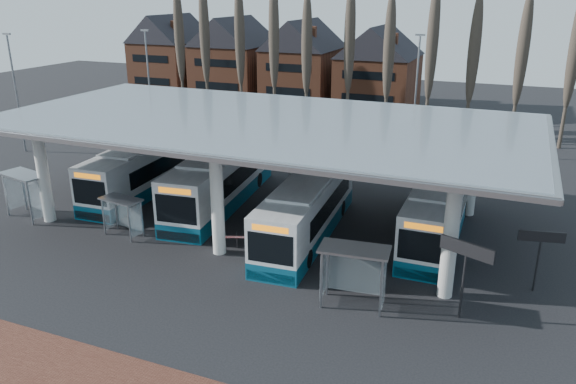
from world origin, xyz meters
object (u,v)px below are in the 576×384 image
at_px(bus_1, 222,178).
at_px(bus_3, 439,208).
at_px(shelter_2, 355,263).
at_px(bus_0, 147,168).
at_px(bus_2, 308,209).
at_px(shelter_0, 27,185).
at_px(shelter_1, 123,208).

bearing_deg(bus_1, bus_3, -5.60).
bearing_deg(shelter_2, bus_0, 146.26).
height_order(bus_0, bus_2, bus_0).
relative_size(bus_0, shelter_2, 3.95).
distance_m(bus_0, shelter_2, 20.31).
bearing_deg(shelter_2, bus_1, 136.20).
distance_m(shelter_0, shelter_2, 21.92).
xyz_separation_m(bus_3, shelter_1, (-16.85, -7.05, 0.05)).
relative_size(bus_2, shelter_0, 3.73).
bearing_deg(shelter_0, bus_3, 28.51).
relative_size(bus_1, bus_2, 1.07).
height_order(bus_2, bus_3, bus_2).
height_order(bus_1, bus_3, bus_1).
relative_size(bus_0, bus_3, 1.03).
distance_m(bus_0, shelter_0, 8.06).
relative_size(bus_1, shelter_2, 4.16).
height_order(shelter_0, shelter_2, shelter_0).
distance_m(bus_2, shelter_1, 10.66).
height_order(bus_2, shelter_0, bus_2).
relative_size(bus_2, bus_3, 1.02).
bearing_deg(shelter_0, bus_2, 25.54).
bearing_deg(bus_0, shelter_2, -31.40).
height_order(bus_1, shelter_0, bus_1).
distance_m(bus_0, bus_1, 6.18).
bearing_deg(shelter_1, bus_1, 76.83).
bearing_deg(bus_3, shelter_1, -157.93).
distance_m(bus_1, bus_3, 14.15).
relative_size(bus_0, bus_1, 0.95).
relative_size(bus_1, shelter_0, 3.99).
bearing_deg(shelter_0, shelter_2, 5.99).
xyz_separation_m(bus_0, shelter_2, (17.95, -9.49, 0.43)).
relative_size(bus_1, shelter_1, 5.13).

